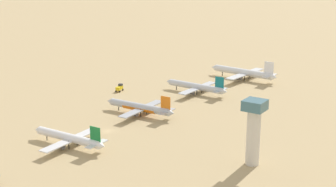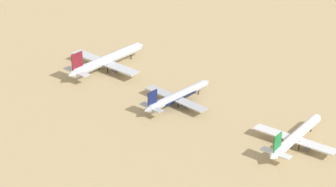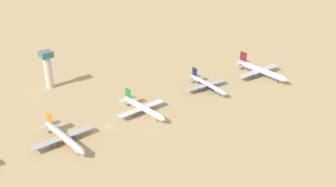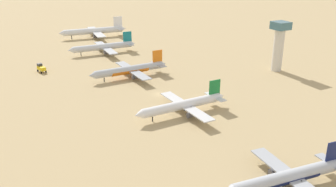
# 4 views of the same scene
# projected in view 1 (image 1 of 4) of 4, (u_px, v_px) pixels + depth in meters

# --- Properties ---
(ground_plane) EXTENTS (1800.00, 1800.00, 0.00)m
(ground_plane) POSITION_uv_depth(u_px,v_px,m) (108.00, 131.00, 200.17)
(ground_plane) COLOR tan
(parked_jet_0) EXTENTS (45.37, 36.94, 13.08)m
(parked_jet_0) POSITION_uv_depth(u_px,v_px,m) (244.00, 72.00, 286.60)
(parked_jet_0) COLOR silver
(parked_jet_0) RESTS_ON ground
(parked_jet_1) EXTENTS (38.97, 31.62, 11.24)m
(parked_jet_1) POSITION_uv_depth(u_px,v_px,m) (196.00, 87.00, 256.15)
(parked_jet_1) COLOR silver
(parked_jet_1) RESTS_ON ground
(parked_jet_2) EXTENTS (38.04, 30.85, 10.98)m
(parked_jet_2) POSITION_uv_depth(u_px,v_px,m) (140.00, 107.00, 220.37)
(parked_jet_2) COLOR #B2B7C1
(parked_jet_2) RESTS_ON ground
(parked_jet_3) EXTENTS (36.23, 29.39, 10.46)m
(parked_jet_3) POSITION_uv_depth(u_px,v_px,m) (69.00, 138.00, 182.51)
(parked_jet_3) COLOR white
(parked_jet_3) RESTS_ON ground
(service_truck) EXTENTS (3.81, 5.61, 3.90)m
(service_truck) POSITION_uv_depth(u_px,v_px,m) (120.00, 88.00, 261.08)
(service_truck) COLOR yellow
(service_truck) RESTS_ON ground
(control_tower) EXTENTS (7.20, 7.20, 23.56)m
(control_tower) POSITION_uv_depth(u_px,v_px,m) (254.00, 128.00, 163.86)
(control_tower) COLOR beige
(control_tower) RESTS_ON ground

